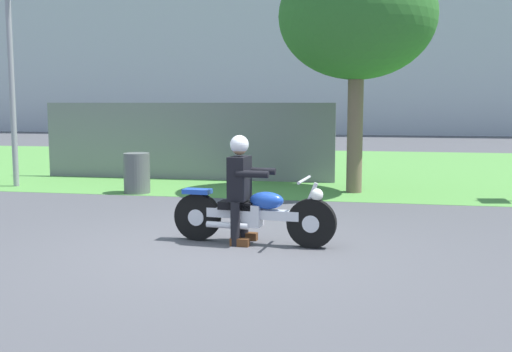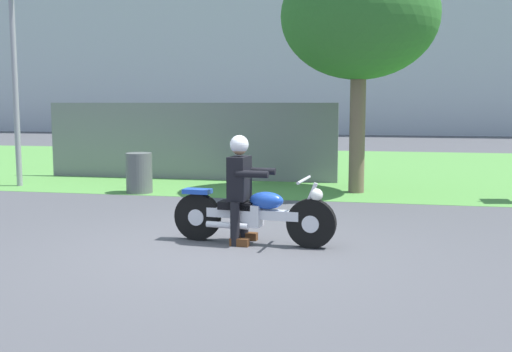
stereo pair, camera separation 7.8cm
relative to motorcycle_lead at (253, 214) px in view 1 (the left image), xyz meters
The scene contains 9 objects.
ground 0.61m from the motorcycle_lead, 128.42° to the right, with size 120.00×120.00×0.00m, color #4C4C51.
grass_verge 9.55m from the motorcycle_lead, 91.78° to the left, with size 60.00×12.00×0.01m, color #549342.
stadium_facade 32.43m from the motorcycle_lead, 97.90° to the left, with size 60.44×8.00×15.45m, color #B2B7C1.
motorcycle_lead is the anchor object (origin of this frame).
rider_lead 0.46m from the motorcycle_lead, behind, with size 0.58×0.49×1.39m.
tree_roadside 5.81m from the motorcycle_lead, 76.89° to the left, with size 3.08×3.08×4.71m.
streetlight_pole 7.94m from the motorcycle_lead, 144.17° to the left, with size 0.96×0.20×5.30m.
trash_can 4.99m from the motorcycle_lead, 129.08° to the left, with size 0.52×0.52×0.80m, color #595E5B.
fence_segment 6.83m from the motorcycle_lead, 114.77° to the left, with size 7.00×0.06×1.80m, color slate.
Camera 1 is at (1.77, -7.07, 1.79)m, focal length 42.45 mm.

